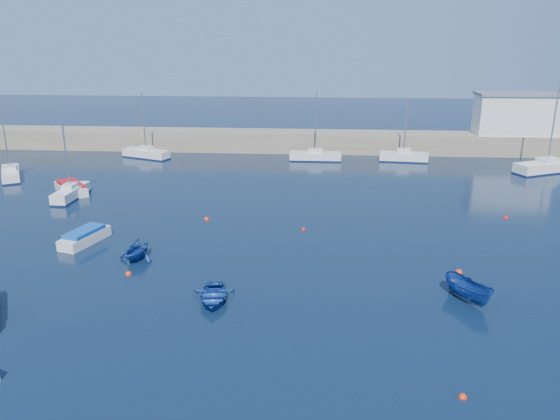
# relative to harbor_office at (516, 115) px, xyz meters

# --- Properties ---
(ground) EXTENTS (220.00, 220.00, 0.00)m
(ground) POSITION_rel_harbor_office_xyz_m (-30.00, -46.00, -5.10)
(ground) COLOR #0B1B31
(ground) RESTS_ON ground
(back_wall) EXTENTS (96.00, 4.50, 2.60)m
(back_wall) POSITION_rel_harbor_office_xyz_m (-30.00, 0.00, -3.80)
(back_wall) COLOR gray
(back_wall) RESTS_ON ground
(harbor_office) EXTENTS (10.00, 4.00, 5.00)m
(harbor_office) POSITION_rel_harbor_office_xyz_m (0.00, 0.00, 0.00)
(harbor_office) COLOR silver
(harbor_office) RESTS_ON back_wall
(sailboat_3) EXTENTS (1.67, 5.42, 7.22)m
(sailboat_3) POSITION_rel_harbor_office_xyz_m (-48.73, -23.76, -4.52)
(sailboat_3) COLOR silver
(sailboat_3) RESTS_ON ground
(sailboat_4) EXTENTS (4.49, 6.13, 7.99)m
(sailboat_4) POSITION_rel_harbor_office_xyz_m (-58.63, -16.81, -4.55)
(sailboat_4) COLOR silver
(sailboat_4) RESTS_ON ground
(sailboat_5) EXTENTS (6.45, 3.90, 8.24)m
(sailboat_5) POSITION_rel_harbor_office_xyz_m (-47.00, -5.75, -4.51)
(sailboat_5) COLOR silver
(sailboat_5) RESTS_ON ground
(sailboat_6) EXTENTS (6.33, 1.78, 8.32)m
(sailboat_6) POSITION_rel_harbor_office_xyz_m (-25.56, -5.63, -4.52)
(sailboat_6) COLOR silver
(sailboat_6) RESTS_ON ground
(sailboat_7) EXTENTS (5.95, 2.13, 7.82)m
(sailboat_7) POSITION_rel_harbor_office_xyz_m (-14.71, -5.33, -4.47)
(sailboat_7) COLOR silver
(sailboat_7) RESTS_ON ground
(sailboat_8) EXTENTS (8.18, 5.47, 10.38)m
(sailboat_8) POSITION_rel_harbor_office_xyz_m (0.81, -9.67, -4.44)
(sailboat_8) COLOR silver
(sailboat_8) RESTS_ON ground
(motorboat_1) EXTENTS (2.70, 4.58, 1.06)m
(motorboat_1) POSITION_rel_harbor_office_xyz_m (-42.61, -34.92, -4.60)
(motorboat_1) COLOR silver
(motorboat_1) RESTS_ON ground
(motorboat_2) EXTENTS (4.75, 5.06, 1.06)m
(motorboat_2) POSITION_rel_harbor_office_xyz_m (-49.59, -21.83, -4.60)
(motorboat_2) COLOR silver
(motorboat_2) RESTS_ON ground
(dinghy_center) EXTENTS (2.87, 3.75, 0.72)m
(dinghy_center) POSITION_rel_harbor_office_xyz_m (-31.13, -43.59, -4.74)
(dinghy_center) COLOR navy
(dinghy_center) RESTS_ON ground
(dinghy_left) EXTENTS (3.19, 3.48, 1.55)m
(dinghy_left) POSITION_rel_harbor_office_xyz_m (-37.64, -37.76, -4.33)
(dinghy_left) COLOR navy
(dinghy_left) RESTS_ON ground
(dinghy_right) EXTENTS (2.97, 3.72, 1.37)m
(dinghy_right) POSITION_rel_harbor_office_xyz_m (-16.08, -42.35, -4.42)
(dinghy_right) COLOR navy
(dinghy_right) RESTS_ON ground
(buoy_0) EXTENTS (0.43, 0.43, 0.43)m
(buoy_0) POSITION_rel_harbor_office_xyz_m (-37.45, -40.21, -5.10)
(buoy_0) COLOR red
(buoy_0) RESTS_ON ground
(buoy_1) EXTENTS (0.39, 0.39, 0.39)m
(buoy_1) POSITION_rel_harbor_office_xyz_m (-26.20, -30.86, -5.10)
(buoy_1) COLOR red
(buoy_1) RESTS_ON ground
(buoy_2) EXTENTS (0.48, 0.48, 0.48)m
(buoy_2) POSITION_rel_harbor_office_xyz_m (-15.63, -38.33, -5.10)
(buoy_2) COLOR red
(buoy_2) RESTS_ON ground
(buoy_3) EXTENTS (0.46, 0.46, 0.46)m
(buoy_3) POSITION_rel_harbor_office_xyz_m (-34.52, -28.92, -5.10)
(buoy_3) COLOR red
(buoy_3) RESTS_ON ground
(buoy_4) EXTENTS (0.45, 0.45, 0.45)m
(buoy_4) POSITION_rel_harbor_office_xyz_m (-8.98, -26.70, -5.10)
(buoy_4) COLOR red
(buoy_4) RESTS_ON ground
(buoy_5) EXTENTS (0.38, 0.38, 0.38)m
(buoy_5) POSITION_rel_harbor_office_xyz_m (-18.56, -51.61, -5.10)
(buoy_5) COLOR red
(buoy_5) RESTS_ON ground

